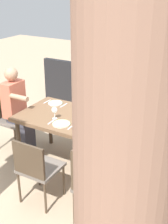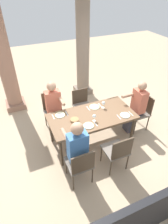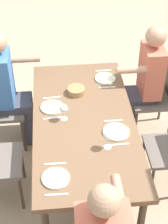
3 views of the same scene
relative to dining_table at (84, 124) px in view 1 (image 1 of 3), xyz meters
name	(u,v)px [view 1 (image 1 of 3)]	position (x,y,z in m)	size (l,w,h in m)	color
ground_plane	(84,169)	(0.00, 0.00, -0.70)	(16.00, 16.00, 0.00)	tan
dining_table	(84,124)	(0.00, 0.00, 0.00)	(1.83, 0.91, 0.77)	brown
chair_west_north	(95,184)	(-0.63, 0.88, -0.15)	(0.44, 0.44, 0.96)	#6A6158
chair_west_south	(150,123)	(-0.63, -0.87, -0.19)	(0.44, 0.44, 0.87)	#6A6158
chair_mid_north	(36,167)	(0.13, 0.87, -0.20)	(0.44, 0.44, 0.86)	#6A6158
chair_mid_south	(104,112)	(0.13, -0.87, -0.19)	(0.44, 0.44, 0.89)	#6A6158
chair_head_east	(9,115)	(1.33, 0.00, -0.17)	(0.44, 0.44, 0.91)	#6A6158
diner_woman_green	(103,162)	(-0.63, 0.69, 0.01)	(0.35, 0.49, 1.33)	#3F3F4C
diner_man_white	(147,114)	(-0.63, -0.70, 0.02)	(0.35, 0.50, 1.35)	#3F3F4C
diner_guest_third	(17,108)	(1.15, 0.00, 0.00)	(0.49, 0.35, 1.32)	#3F3F4C
patio_railing	(137,95)	(0.00, -2.03, -0.25)	(4.23, 0.10, 0.90)	black
plate_0	(119,140)	(-0.62, 0.28, 0.08)	(0.22, 0.22, 0.02)	silver
fork_0	(131,143)	(-0.77, 0.28, 0.07)	(0.02, 0.17, 0.01)	silver
spoon_0	(107,137)	(-0.47, 0.28, 0.07)	(0.02, 0.17, 0.01)	silver
plate_1	(107,115)	(-0.20, -0.28, 0.08)	(0.22, 0.22, 0.02)	silver
wine_glass_1	(93,108)	(-0.03, -0.18, 0.19)	(0.08, 0.08, 0.16)	white
fork_1	(117,117)	(-0.35, -0.28, 0.07)	(0.02, 0.17, 0.01)	silver
spoon_1	(97,113)	(-0.05, -0.28, 0.07)	(0.02, 0.17, 0.01)	silver
plate_2	(61,124)	(0.19, 0.26, 0.08)	(0.24, 0.24, 0.02)	silver
wine_glass_2	(54,110)	(0.35, 0.16, 0.19)	(0.08, 0.08, 0.17)	white
fork_2	(71,127)	(0.04, 0.26, 0.07)	(0.02, 0.17, 0.01)	silver
spoon_2	(52,122)	(0.34, 0.26, 0.07)	(0.02, 0.17, 0.01)	silver
plate_3	(55,103)	(0.65, -0.28, 0.08)	(0.22, 0.22, 0.02)	white
fork_3	(64,105)	(0.50, -0.28, 0.07)	(0.02, 0.17, 0.01)	silver
spoon_3	(47,102)	(0.80, -0.28, 0.07)	(0.02, 0.17, 0.01)	silver
bread_basket	(113,124)	(-0.41, -0.04, 0.10)	(0.17, 0.17, 0.06)	#9E7547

